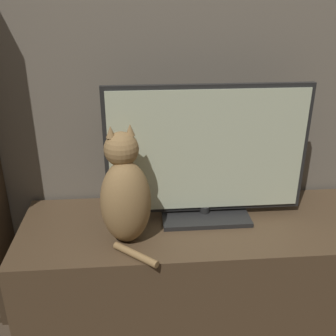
# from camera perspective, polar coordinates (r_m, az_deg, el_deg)

# --- Properties ---
(wall_back) EXTENTS (4.80, 0.05, 2.60)m
(wall_back) POSITION_cam_1_polar(r_m,az_deg,el_deg) (1.80, 3.77, 19.59)
(wall_back) COLOR #756B5B
(wall_back) RESTS_ON ground_plane
(tv_stand) EXTENTS (1.56, 0.54, 0.52)m
(tv_stand) POSITION_cam_1_polar(r_m,az_deg,el_deg) (1.89, 4.31, -14.64)
(tv_stand) COLOR brown
(tv_stand) RESTS_ON ground_plane
(tv) EXTENTS (0.86, 0.23, 0.60)m
(tv) POSITION_cam_1_polar(r_m,az_deg,el_deg) (1.67, 5.65, 1.52)
(tv) COLOR black
(tv) RESTS_ON tv_stand
(cat) EXTENTS (0.24, 0.32, 0.48)m
(cat) POSITION_cam_1_polar(r_m,az_deg,el_deg) (1.54, -6.26, -3.83)
(cat) COLOR #997547
(cat) RESTS_ON tv_stand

